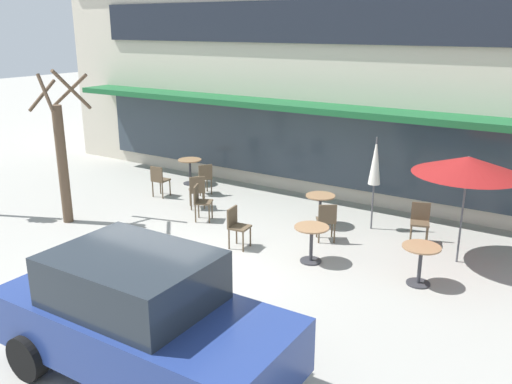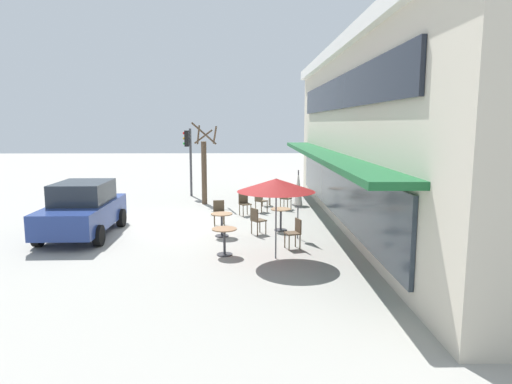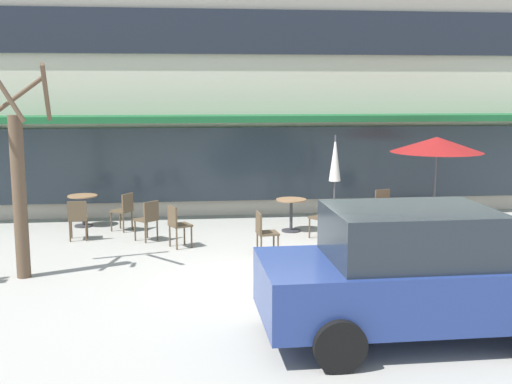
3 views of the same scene
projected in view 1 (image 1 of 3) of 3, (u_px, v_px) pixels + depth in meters
ground_plane at (183, 276)px, 10.39m from camera, size 80.00×80.00×0.00m
building_facade at (380, 69)px, 17.42m from camera, size 19.68×9.10×6.52m
cafe_table_near_wall at (311, 238)px, 10.87m from camera, size 0.70×0.70×0.76m
cafe_table_streetside at (320, 205)px, 12.86m from camera, size 0.70×0.70×0.76m
cafe_table_by_tree at (190, 167)px, 16.27m from camera, size 0.70×0.70×0.76m
cafe_table_mid_patio at (420, 259)px, 9.91m from camera, size 0.70×0.70×0.76m
patio_umbrella_green_folded at (375, 162)px, 12.32m from camera, size 0.28×0.28×2.20m
patio_umbrella_cream_folded at (468, 165)px, 10.41m from camera, size 2.10×2.10×2.20m
cafe_chair_0 at (204, 177)px, 15.24m from camera, size 0.55×0.55×0.89m
cafe_chair_1 at (420, 220)px, 11.86m from camera, size 0.50×0.50×0.89m
cafe_chair_2 at (236, 224)px, 11.59m from camera, size 0.44×0.44×0.89m
cafe_chair_3 at (327, 219)px, 11.90m from camera, size 0.56×0.56×0.89m
cafe_chair_4 at (159, 179)px, 15.02m from camera, size 0.43×0.43×0.89m
cafe_chair_5 at (197, 189)px, 14.05m from camera, size 0.57×0.57×0.89m
cafe_chair_6 at (200, 200)px, 13.21m from camera, size 0.53×0.53×0.89m
parked_sedan at (141, 317)px, 7.22m from camera, size 4.22×2.06×1.76m
street_tree at (62, 154)px, 12.79m from camera, size 1.27×1.13×3.71m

